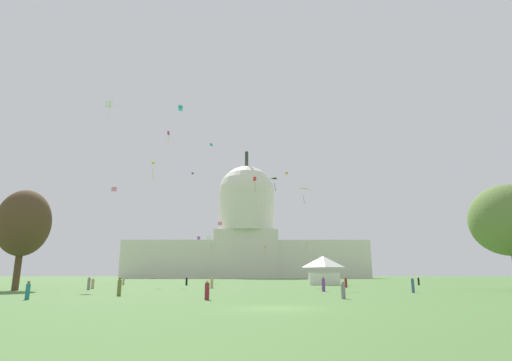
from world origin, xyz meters
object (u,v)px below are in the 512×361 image
(kite_violet_low, at_px, (199,238))
(kite_blue_high, at_px, (193,173))
(event_tent, at_px, (323,270))
(person_maroon_front_left, at_px, (346,283))
(kite_yellow_mid, at_px, (155,165))
(kite_gold_mid, at_px, (287,173))
(person_purple_front_right, at_px, (323,285))
(person_grey_back_left, at_px, (89,284))
(person_denim_mid_center, at_px, (413,285))
(person_tan_near_tent, at_px, (93,284))
(kite_green_low, at_px, (307,244))
(kite_black_mid, at_px, (276,180))
(person_maroon_lawn_far_right, at_px, (207,291))
(person_grey_mid_left, at_px, (343,291))
(kite_cyan_high, at_px, (181,108))
(kite_magenta_mid, at_px, (168,134))
(person_tan_near_tree_west, at_px, (212,283))
(tree_east_far, at_px, (509,220))
(person_tan_edge_east, at_px, (124,282))
(kite_red_mid, at_px, (255,180))
(person_olive_front_center, at_px, (119,287))
(kite_turquoise_high, at_px, (211,145))
(kite_white_mid, at_px, (109,104))
(capitol_building, at_px, (246,236))
(person_black_back_right, at_px, (419,281))
(person_black_edge_west, at_px, (187,282))
(kite_pink_mid, at_px, (114,189))
(person_teal_back_center, at_px, (28,291))
(kite_orange_low, at_px, (265,247))
(kite_white_low, at_px, (208,237))
(kite_pink_low, at_px, (220,225))
(kite_lime_low, at_px, (303,191))
(tree_west_far, at_px, (23,223))

(kite_violet_low, relative_size, kite_blue_high, 1.20)
(event_tent, height_order, person_maroon_front_left, event_tent)
(kite_yellow_mid, distance_m, kite_gold_mid, 61.69)
(person_purple_front_right, distance_m, kite_blue_high, 115.61)
(person_grey_back_left, bearing_deg, person_denim_mid_center, -12.31)
(person_tan_near_tent, distance_m, kite_green_low, 98.31)
(person_tan_near_tent, xyz_separation_m, kite_black_mid, (27.56, 15.39, 19.07))
(person_purple_front_right, bearing_deg, person_maroon_lawn_far_right, 35.01)
(person_grey_mid_left, bearing_deg, event_tent, -34.51)
(kite_violet_low, height_order, kite_cyan_high, kite_cyan_high)
(kite_black_mid, bearing_deg, kite_magenta_mid, 143.57)
(person_grey_mid_left, bearing_deg, person_tan_near_tree_west, -0.95)
(person_purple_front_right, bearing_deg, tree_east_far, 170.31)
(person_tan_edge_east, distance_m, kite_green_low, 81.77)
(kite_red_mid, distance_m, kite_violet_low, 34.67)
(person_olive_front_center, height_order, kite_red_mid, kite_red_mid)
(kite_turquoise_high, distance_m, kite_green_low, 53.67)
(kite_magenta_mid, bearing_deg, kite_white_mid, 142.42)
(capitol_building, distance_m, kite_black_mid, 133.66)
(kite_violet_low, bearing_deg, kite_cyan_high, 70.56)
(person_purple_front_right, bearing_deg, kite_yellow_mid, -62.70)
(person_denim_mid_center, bearing_deg, person_black_back_right, -111.27)
(person_black_edge_west, xyz_separation_m, kite_blue_high, (-11.17, 75.76, 39.70))
(person_olive_front_center, bearing_deg, capitol_building, -1.71)
(kite_pink_mid, distance_m, kite_red_mid, 37.99)
(kite_green_low, bearing_deg, person_tan_edge_east, 17.12)
(person_tan_near_tree_west, xyz_separation_m, kite_blue_high, (-17.30, 90.01, 39.67))
(person_teal_back_center, bearing_deg, kite_orange_low, 161.90)
(person_grey_mid_left, height_order, person_denim_mid_center, person_denim_mid_center)
(tree_east_far, height_order, person_tan_edge_east, tree_east_far)
(kite_orange_low, relative_size, kite_magenta_mid, 1.58)
(capitol_building, height_order, person_tan_near_tree_west, capitol_building)
(person_tan_edge_east, xyz_separation_m, kite_yellow_mid, (5.67, -3.23, 22.50))
(person_black_back_right, distance_m, person_black_edge_west, 43.91)
(person_purple_front_right, height_order, kite_orange_low, kite_orange_low)
(person_olive_front_center, distance_m, person_denim_mid_center, 31.51)
(kite_white_low, height_order, kite_pink_low, kite_pink_low)
(person_teal_back_center, relative_size, kite_yellow_mid, 0.42)
(person_tan_near_tent, height_order, kite_blue_high, kite_blue_high)
(person_black_back_right, bearing_deg, person_denim_mid_center, 0.90)
(kite_lime_low, bearing_deg, kite_green_low, -123.07)
(person_maroon_lawn_far_right, distance_m, kite_green_low, 117.45)
(person_denim_mid_center, relative_size, kite_black_mid, 0.74)
(kite_lime_low, distance_m, kite_blue_high, 102.87)
(tree_west_far, xyz_separation_m, kite_blue_high, (7.02, 99.96, 31.74))
(kite_pink_mid, distance_m, kite_blue_high, 56.16)
(kite_magenta_mid, bearing_deg, person_black_edge_west, -136.20)
(person_maroon_front_left, height_order, person_tan_near_tree_west, person_maroon_front_left)
(tree_east_far, bearing_deg, tree_west_far, 179.99)
(capitol_building, height_order, person_black_back_right, capitol_building)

